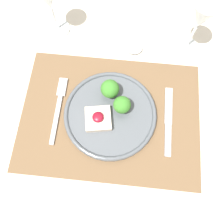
# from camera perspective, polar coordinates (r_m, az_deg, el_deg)

# --- Properties ---
(ground_plane) EXTENTS (8.00, 8.00, 0.00)m
(ground_plane) POSITION_cam_1_polar(r_m,az_deg,el_deg) (1.36, -0.21, -10.66)
(ground_plane) COLOR gray
(dining_table) EXTENTS (1.54, 0.98, 0.77)m
(dining_table) POSITION_cam_1_polar(r_m,az_deg,el_deg) (0.69, -0.40, -3.17)
(dining_table) COLOR beige
(dining_table) RESTS_ON ground_plane
(placemat) EXTENTS (0.49, 0.36, 0.00)m
(placemat) POSITION_cam_1_polar(r_m,az_deg,el_deg) (0.61, -0.46, -0.96)
(placemat) COLOR brown
(placemat) RESTS_ON dining_table
(dinner_plate) EXTENTS (0.25, 0.25, 0.08)m
(dinner_plate) POSITION_cam_1_polar(r_m,az_deg,el_deg) (0.59, -0.07, 0.14)
(dinner_plate) COLOR #4C5156
(dinner_plate) RESTS_ON placemat
(fork) EXTENTS (0.02, 0.20, 0.01)m
(fork) POSITION_cam_1_polar(r_m,az_deg,el_deg) (0.63, -13.69, 1.82)
(fork) COLOR #B2B2B7
(fork) RESTS_ON placemat
(knife) EXTENTS (0.02, 0.20, 0.01)m
(knife) POSITION_cam_1_polar(r_m,az_deg,el_deg) (0.61, 14.44, -3.41)
(knife) COLOR #B2B2B7
(knife) RESTS_ON placemat
(spoon) EXTENTS (0.18, 0.04, 0.02)m
(spoon) POSITION_cam_1_polar(r_m,az_deg,el_deg) (0.70, 4.25, 16.41)
(spoon) COLOR #B2B2B7
(spoon) RESTS_ON dining_table
(wine_glass_near) EXTENTS (0.08, 0.08, 0.18)m
(wine_glass_near) POSITION_cam_1_polar(r_m,az_deg,el_deg) (0.65, 22.08, 21.51)
(wine_glass_near) COLOR white
(wine_glass_near) RESTS_ON dining_table
(wine_glass_far) EXTENTS (0.08, 0.08, 0.17)m
(wine_glass_far) POSITION_cam_1_polar(r_m,az_deg,el_deg) (0.68, -16.34, 26.25)
(wine_glass_far) COLOR white
(wine_glass_far) RESTS_ON dining_table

